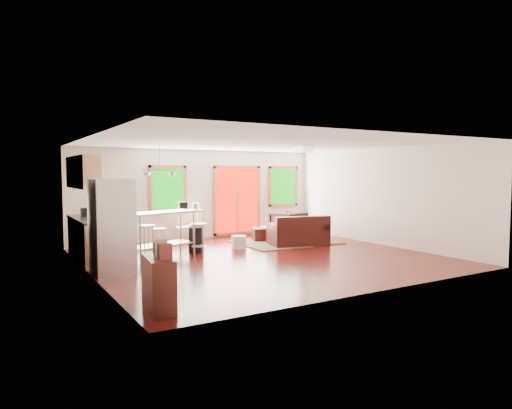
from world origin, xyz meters
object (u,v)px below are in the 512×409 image
ottoman (262,234)px  island (162,226)px  rug (286,242)px  refrigerator (112,227)px  kitchen_cart (188,214)px  coffee_table (278,228)px  armchair (288,223)px  loveseat (299,234)px

ottoman → island: bearing=-164.4°
rug → ottoman: bearing=120.9°
rug → island: bearing=-175.6°
refrigerator → island: 1.91m
refrigerator → kitchen_cart: refrigerator is taller
ottoman → island: island is taller
coffee_table → island: 3.80m
rug → armchair: size_ratio=2.99×
ottoman → kitchen_cart: 2.16m
armchair → ottoman: armchair is taller
ottoman → armchair: bearing=4.4°
ottoman → refrigerator: 5.22m
refrigerator → loveseat: bearing=8.4°
armchair → island: bearing=-1.7°
rug → refrigerator: (-5.06, -1.56, 0.90)m
rug → kitchen_cart: bearing=146.3°
rug → kitchen_cart: 2.83m
rug → coffee_table: (0.05, 0.46, 0.33)m
rug → loveseat: 0.65m
rug → coffee_table: size_ratio=2.35×
loveseat → ottoman: bearing=121.9°
rug → kitchen_cart: (-2.27, 1.51, 0.76)m
ottoman → coffee_table: bearing=-21.9°
armchair → refrigerator: refrigerator is taller
loveseat → island: bearing=-171.1°
rug → refrigerator: size_ratio=1.44×
loveseat → island: island is taller
coffee_table → refrigerator: 5.53m
coffee_table → kitchen_cart: size_ratio=0.99×
armchair → kitchen_cart: kitchen_cart is taller
rug → loveseat: bearing=-87.6°
rug → island: island is taller
rug → loveseat: loveseat is taller
refrigerator → island: (1.40, 1.27, -0.19)m
kitchen_cart → rug: bearing=-33.7°
coffee_table → refrigerator: refrigerator is taller
armchair → kitchen_cart: bearing=-30.8°
loveseat → rug: bearing=105.9°
armchair → island: 4.34m
ottoman → kitchen_cart: bearing=155.0°
rug → armchair: armchair is taller
rug → ottoman: ottoman is taller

